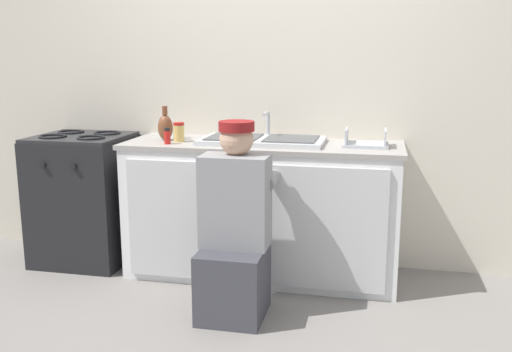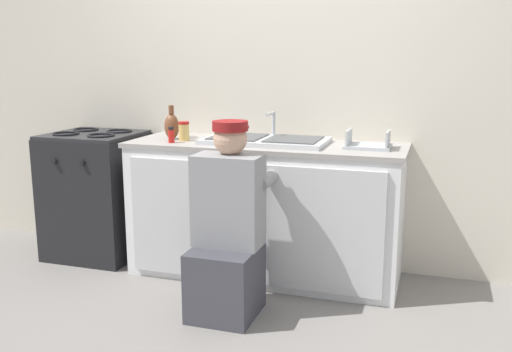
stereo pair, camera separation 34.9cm
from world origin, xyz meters
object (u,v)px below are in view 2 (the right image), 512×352
(sink_double_basin, at_px, (266,140))
(vase_decorative, at_px, (172,126))
(stove_range, at_px, (97,194))
(condiment_jar, at_px, (184,131))
(water_glass, at_px, (184,130))
(spice_bottle_red, at_px, (171,135))
(plumber_person, at_px, (227,236))
(dish_rack_tray, at_px, (368,144))

(sink_double_basin, bearing_deg, vase_decorative, -177.94)
(stove_range, height_order, vase_decorative, vase_decorative)
(sink_double_basin, relative_size, condiment_jar, 6.25)
(water_glass, bearing_deg, sink_double_basin, -7.52)
(sink_double_basin, bearing_deg, condiment_jar, -172.82)
(condiment_jar, bearing_deg, spice_bottle_red, -109.63)
(plumber_person, bearing_deg, spice_bottle_red, 140.73)
(plumber_person, height_order, water_glass, plumber_person)
(plumber_person, xyz_separation_m, dish_rack_tray, (0.69, 0.63, 0.46))
(plumber_person, relative_size, condiment_jar, 8.63)
(dish_rack_tray, bearing_deg, water_glass, 175.96)
(stove_range, distance_m, dish_rack_tray, 2.02)
(stove_range, xyz_separation_m, plumber_person, (1.27, -0.63, 0.00))
(condiment_jar, relative_size, vase_decorative, 0.56)
(sink_double_basin, bearing_deg, plumber_person, -92.61)
(condiment_jar, distance_m, vase_decorative, 0.12)
(condiment_jar, xyz_separation_m, dish_rack_tray, (1.21, 0.06, -0.04))
(sink_double_basin, height_order, condiment_jar, sink_double_basin)
(vase_decorative, bearing_deg, plumber_person, -44.13)
(sink_double_basin, distance_m, dish_rack_tray, 0.66)
(stove_range, relative_size, vase_decorative, 4.02)
(sink_double_basin, xyz_separation_m, condiment_jar, (-0.55, -0.07, 0.05))
(stove_range, distance_m, spice_bottle_red, 0.88)
(stove_range, xyz_separation_m, vase_decorative, (0.64, -0.02, 0.53))
(stove_range, distance_m, plumber_person, 1.42)
(dish_rack_tray, bearing_deg, sink_double_basin, 179.23)
(condiment_jar, bearing_deg, vase_decorative, 157.89)
(plumber_person, height_order, condiment_jar, plumber_person)
(dish_rack_tray, relative_size, spice_bottle_red, 2.67)
(vase_decorative, bearing_deg, water_glass, 68.09)
(dish_rack_tray, xyz_separation_m, water_glass, (-1.28, 0.09, 0.03))
(plumber_person, distance_m, spice_bottle_red, 0.87)
(water_glass, relative_size, spice_bottle_red, 0.95)
(water_glass, height_order, spice_bottle_red, spice_bottle_red)
(dish_rack_tray, xyz_separation_m, vase_decorative, (-1.32, -0.01, 0.07))
(condiment_jar, height_order, dish_rack_tray, condiment_jar)
(stove_range, xyz_separation_m, dish_rack_tray, (1.96, -0.01, 0.47))
(water_glass, bearing_deg, plumber_person, -50.63)
(plumber_person, height_order, vase_decorative, vase_decorative)
(sink_double_basin, relative_size, dish_rack_tray, 2.86)
(spice_bottle_red, relative_size, vase_decorative, 0.46)
(dish_rack_tray, height_order, vase_decorative, vase_decorative)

